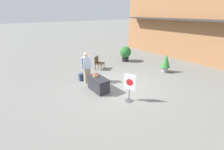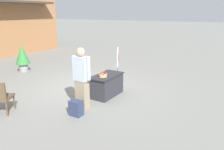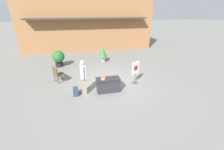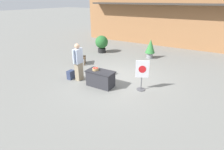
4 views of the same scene
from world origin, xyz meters
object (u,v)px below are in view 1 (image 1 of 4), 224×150
(display_table, at_px, (98,84))
(potted_plant_far_left, at_px, (166,62))
(apple_basket, at_px, (95,75))
(backpack, at_px, (82,77))
(poster_board, at_px, (129,87))
(patio_chair, at_px, (98,62))
(person_visitor, at_px, (86,67))
(potted_plant_near_right, at_px, (126,53))

(display_table, xyz_separation_m, potted_plant_far_left, (0.56, 4.98, 0.35))
(apple_basket, height_order, backpack, apple_basket)
(potted_plant_far_left, bearing_deg, display_table, -96.43)
(apple_basket, distance_m, potted_plant_far_left, 5.06)
(poster_board, bearing_deg, apple_basket, -100.56)
(patio_chair, bearing_deg, display_table, -64.39)
(display_table, height_order, apple_basket, apple_basket)
(person_visitor, distance_m, poster_board, 2.99)
(person_visitor, relative_size, potted_plant_near_right, 1.45)
(poster_board, height_order, potted_plant_far_left, poster_board)
(person_visitor, height_order, potted_plant_near_right, person_visitor)
(poster_board, distance_m, patio_chair, 4.53)
(person_visitor, relative_size, patio_chair, 1.90)
(potted_plant_near_right, bearing_deg, poster_board, -40.72)
(apple_basket, bearing_deg, person_visitor, 177.42)
(person_visitor, bearing_deg, backpack, -162.80)
(poster_board, distance_m, potted_plant_near_right, 6.06)
(backpack, relative_size, patio_chair, 0.45)
(patio_chair, height_order, potted_plant_far_left, potted_plant_far_left)
(backpack, xyz_separation_m, patio_chair, (-1.00, 1.82, 0.31))
(backpack, bearing_deg, potted_plant_near_right, 104.86)
(person_visitor, relative_size, potted_plant_far_left, 1.43)
(poster_board, bearing_deg, patio_chair, -131.93)
(poster_board, bearing_deg, potted_plant_far_left, 167.50)
(display_table, bearing_deg, poster_board, 18.08)
(display_table, bearing_deg, potted_plant_near_right, 122.67)
(backpack, bearing_deg, poster_board, 10.96)
(display_table, xyz_separation_m, person_visitor, (-1.24, 0.03, 0.55))
(poster_board, relative_size, potted_plant_near_right, 1.09)
(apple_basket, distance_m, backpack, 1.53)
(display_table, relative_size, apple_basket, 4.72)
(patio_chair, bearing_deg, backpack, -92.83)
(display_table, distance_m, patio_chair, 3.18)
(person_visitor, distance_m, patio_chair, 2.25)
(apple_basket, distance_m, person_visitor, 1.00)
(backpack, height_order, potted_plant_far_left, potted_plant_far_left)
(apple_basket, xyz_separation_m, patio_chair, (-2.42, 1.74, -0.25))
(person_visitor, height_order, potted_plant_far_left, person_visitor)
(apple_basket, xyz_separation_m, person_visitor, (-0.99, 0.04, 0.14))
(backpack, relative_size, potted_plant_near_right, 0.35)
(display_table, height_order, person_visitor, person_visitor)
(person_visitor, xyz_separation_m, backpack, (-0.43, -0.12, -0.70))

